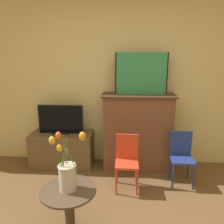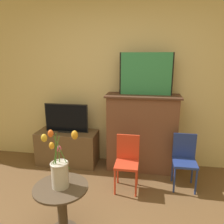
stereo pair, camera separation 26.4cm
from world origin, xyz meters
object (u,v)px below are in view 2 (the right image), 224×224
painting (146,74)px  chair_red (127,159)px  vase_tulips (60,170)px  chair_blue (184,157)px  tv_monitor (66,118)px

painting → chair_red: painting is taller
vase_tulips → chair_blue: bearing=39.3°
tv_monitor → vase_tulips: size_ratio=1.23×
painting → tv_monitor: 1.40m
tv_monitor → vase_tulips: 1.49m
painting → chair_blue: (0.55, -0.40, -1.05)m
painting → chair_red: (-0.19, -0.57, -1.05)m
vase_tulips → painting: bearing=63.2°
chair_red → vase_tulips: (-0.54, -0.87, 0.28)m
painting → vase_tulips: bearing=-116.8°
chair_blue → vase_tulips: (-1.28, -1.04, 0.28)m
tv_monitor → chair_red: bearing=-27.8°
painting → chair_blue: 1.25m
painting → chair_red: 1.21m
painting → tv_monitor: painting is taller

